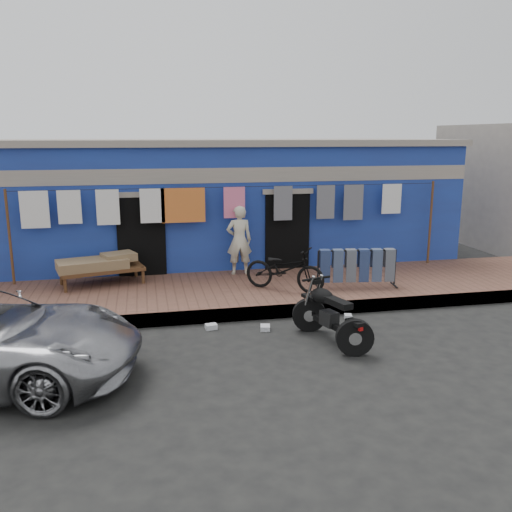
{
  "coord_description": "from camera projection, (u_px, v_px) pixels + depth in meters",
  "views": [
    {
      "loc": [
        -2.12,
        -8.15,
        3.46
      ],
      "look_at": [
        0.0,
        2.0,
        1.15
      ],
      "focal_mm": 38.0,
      "sensor_mm": 36.0,
      "label": 1
    }
  ],
  "objects": [
    {
      "name": "ground",
      "position": [
        281.0,
        349.0,
        8.97
      ],
      "size": [
        80.0,
        80.0,
        0.0
      ],
      "primitive_type": "plane",
      "color": "black",
      "rests_on": "ground"
    },
    {
      "name": "sidewalk",
      "position": [
        247.0,
        292.0,
        11.81
      ],
      "size": [
        28.0,
        3.0,
        0.25
      ],
      "primitive_type": "cube",
      "color": "brown",
      "rests_on": "ground"
    },
    {
      "name": "curb",
      "position": [
        261.0,
        313.0,
        10.42
      ],
      "size": [
        28.0,
        0.1,
        0.25
      ],
      "primitive_type": "cube",
      "color": "gray",
      "rests_on": "ground"
    },
    {
      "name": "building",
      "position": [
        220.0,
        200.0,
        15.28
      ],
      "size": [
        12.2,
        5.2,
        3.36
      ],
      "color": "navy",
      "rests_on": "ground"
    },
    {
      "name": "clothesline",
      "position": [
        215.0,
        208.0,
        12.53
      ],
      "size": [
        10.06,
        0.06,
        2.1
      ],
      "color": "brown",
      "rests_on": "sidewalk"
    },
    {
      "name": "seated_person",
      "position": [
        239.0,
        240.0,
        12.68
      ],
      "size": [
        0.6,
        0.41,
        1.63
      ],
      "primitive_type": "imported",
      "rotation": [
        0.0,
        0.0,
        3.1
      ],
      "color": "beige",
      "rests_on": "sidewalk"
    },
    {
      "name": "bicycle",
      "position": [
        285.0,
        264.0,
        11.38
      ],
      "size": [
        1.77,
        1.54,
        1.13
      ],
      "primitive_type": "imported",
      "rotation": [
        0.0,
        0.0,
        0.93
      ],
      "color": "black",
      "rests_on": "sidewalk"
    },
    {
      "name": "motorcycle",
      "position": [
        331.0,
        313.0,
        9.15
      ],
      "size": [
        1.48,
        1.94,
        1.05
      ],
      "primitive_type": null,
      "rotation": [
        0.0,
        0.0,
        0.3
      ],
      "color": "black",
      "rests_on": "ground"
    },
    {
      "name": "charpoy",
      "position": [
        102.0,
        270.0,
        11.91
      ],
      "size": [
        2.28,
        1.77,
        0.63
      ],
      "primitive_type": null,
      "rotation": [
        0.0,
        0.0,
        0.25
      ],
      "color": "brown",
      "rests_on": "sidewalk"
    },
    {
      "name": "jeans_rack",
      "position": [
        357.0,
        267.0,
        11.7
      ],
      "size": [
        1.88,
        0.86,
        0.85
      ],
      "primitive_type": null,
      "rotation": [
        0.0,
        0.0,
        -0.14
      ],
      "color": "black",
      "rests_on": "sidewalk"
    },
    {
      "name": "litter_a",
      "position": [
        211.0,
        327.0,
        9.9
      ],
      "size": [
        0.22,
        0.18,
        0.09
      ],
      "primitive_type": "cube",
      "rotation": [
        0.0,
        0.0,
        0.12
      ],
      "color": "silver",
      "rests_on": "ground"
    },
    {
      "name": "litter_b",
      "position": [
        348.0,
        317.0,
        10.43
      ],
      "size": [
        0.18,
        0.21,
        0.09
      ],
      "primitive_type": "cube",
      "rotation": [
        0.0,
        0.0,
        1.32
      ],
      "color": "silver",
      "rests_on": "ground"
    },
    {
      "name": "litter_c",
      "position": [
        265.0,
        328.0,
        9.86
      ],
      "size": [
        0.21,
        0.24,
        0.08
      ],
      "primitive_type": "cube",
      "rotation": [
        0.0,
        0.0,
        1.37
      ],
      "color": "silver",
      "rests_on": "ground"
    }
  ]
}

